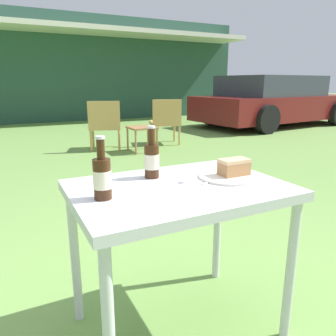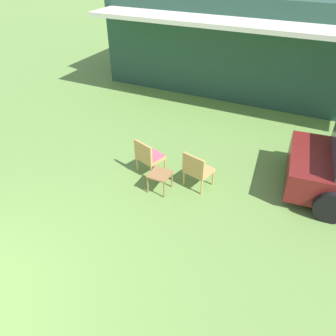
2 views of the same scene
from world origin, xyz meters
name	(u,v)px [view 1 (image 1 of 2)]	position (x,y,z in m)	size (l,w,h in m)	color
ground_plane	(178,327)	(0.00, 0.00, 0.00)	(60.00, 60.00, 0.00)	#6B9347
cabin_building	(75,70)	(1.78, 10.66, 1.48)	(9.61, 5.40, 2.95)	#284C3D
parked_car	(274,102)	(5.68, 5.34, 0.61)	(4.48, 2.39, 1.25)	maroon
wicker_chair_cushioned	(105,123)	(0.88, 4.16, 0.45)	(0.63, 0.60, 0.81)	tan
wicker_chair_plain	(166,119)	(1.98, 4.14, 0.45)	(0.61, 0.57, 0.81)	tan
garden_side_table	(142,130)	(1.36, 3.74, 0.35)	(0.41, 0.42, 0.41)	#996B42
patio_table	(179,203)	(0.00, 0.00, 0.61)	(0.86, 0.61, 0.69)	silver
cake_on_plate	(231,172)	(0.26, 0.00, 0.71)	(0.25, 0.25, 0.08)	silver
cola_bottle_near	(152,159)	(-0.05, 0.16, 0.77)	(0.07, 0.07, 0.23)	#381E0F
cola_bottle_far	(102,177)	(-0.32, -0.01, 0.77)	(0.07, 0.07, 0.23)	#381E0F
fork	(215,180)	(0.17, -0.01, 0.69)	(0.17, 0.07, 0.01)	silver
loose_bottle_cap	(182,182)	(0.03, 0.02, 0.69)	(0.03, 0.03, 0.01)	silver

